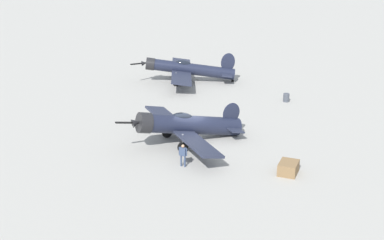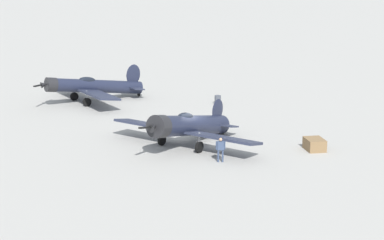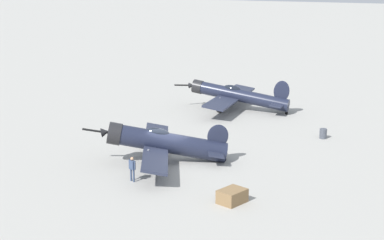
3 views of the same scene
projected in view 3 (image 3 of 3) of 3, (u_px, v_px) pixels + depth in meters
The scene contains 6 objects.
ground_plane at pixel (170, 162), 43.86m from camera, with size 400.00×400.00×0.00m, color #A8A59E.
airplane_foreground at pixel (163, 142), 43.48m from camera, with size 9.69×11.38×3.07m.
airplane_mid_apron at pixel (236, 95), 59.15m from camera, with size 11.24×10.87×3.29m.
ground_crew_mechanic at pixel (132, 167), 39.69m from camera, with size 0.59×0.40×1.65m.
equipment_crate at pixel (232, 196), 36.24m from camera, with size 1.71×1.93×0.82m.
fuel_drum at pixel (323, 134), 49.73m from camera, with size 0.62×0.62×0.81m.
Camera 3 is at (17.37, -38.04, 13.66)m, focal length 57.43 mm.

